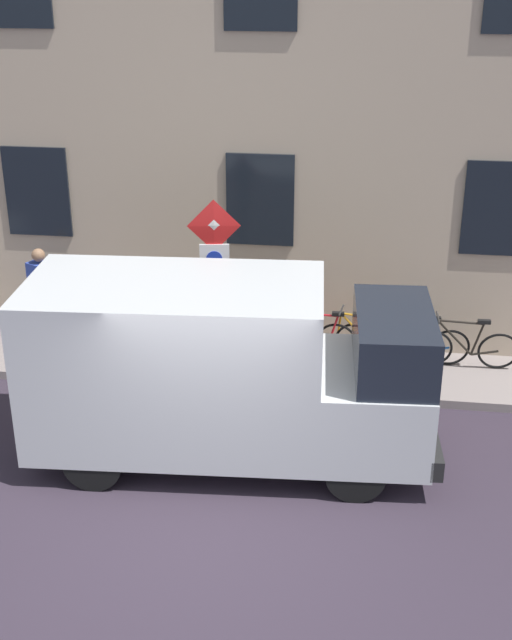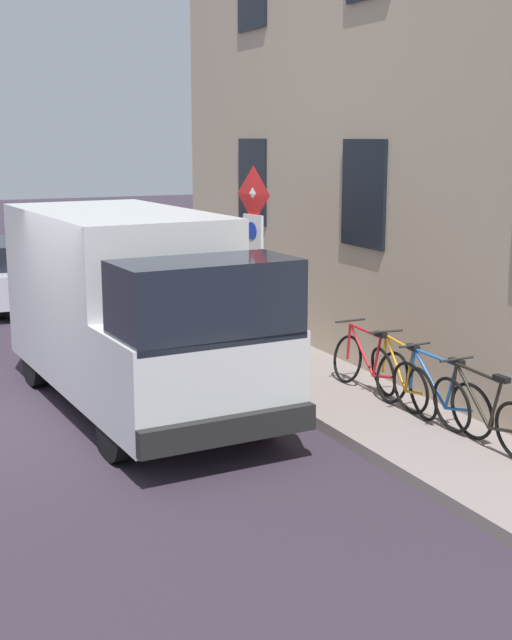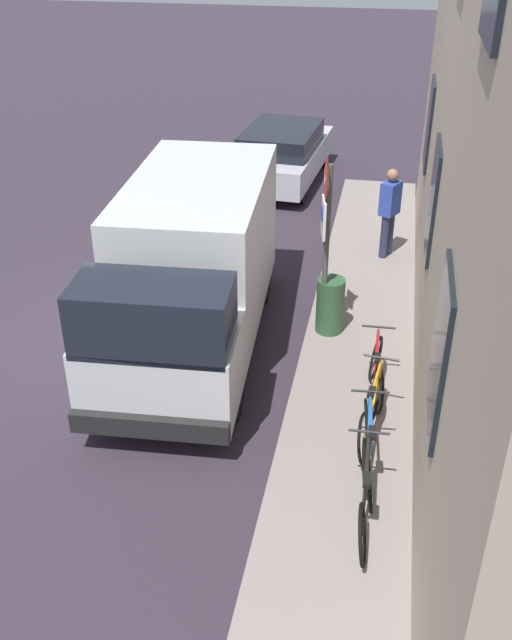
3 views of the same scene
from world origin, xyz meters
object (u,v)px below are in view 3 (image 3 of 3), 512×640
delivery_van (192,268)px  parked_hatchback (282,153)px  bicycle_red (375,376)px  litter_bin (330,305)px  bicycle_black (364,495)px  sign_post_stacked (325,223)px  bicycle_orange (372,410)px  pedestrian (389,210)px  bicycle_blue (368,450)px

delivery_van → parked_hatchback: (0.15, 7.65, -0.60)m
bicycle_red → litter_bin: (-0.79, 1.71, 0.08)m
bicycle_black → litter_bin: size_ratio=1.90×
sign_post_stacked → litter_bin: sign_post_stacked is taller
sign_post_stacked → bicycle_orange: sign_post_stacked is taller
sign_post_stacked → bicycle_red: size_ratio=1.63×
bicycle_orange → sign_post_stacked: bearing=28.5°
pedestrian → litter_bin: size_ratio=1.91×
sign_post_stacked → bicycle_black: bearing=-76.5°
pedestrian → bicycle_orange: bearing=116.7°
delivery_van → pedestrian: bearing=137.9°
sign_post_stacked → delivery_van: size_ratio=0.51×
sign_post_stacked → parked_hatchback: size_ratio=0.68×
bicycle_blue → bicycle_orange: (0.00, 0.77, 0.00)m
parked_hatchback → bicycle_black: 11.42m
bicycle_black → bicycle_orange: size_ratio=1.00×
bicycle_orange → litter_bin: litter_bin is taller
parked_hatchback → pedestrian: (2.68, -4.09, 0.34)m
parked_hatchback → bicycle_orange: size_ratio=2.40×
delivery_van → bicycle_blue: size_ratio=3.18×
parked_hatchback → bicycle_black: size_ratio=2.41×
bicycle_blue → sign_post_stacked: bearing=11.6°
bicycle_black → bicycle_blue: same height
delivery_van → bicycle_blue: 4.00m
bicycle_red → sign_post_stacked: bearing=28.8°
parked_hatchback → bicycle_red: parked_hatchback is taller
bicycle_black → litter_bin: 4.09m
sign_post_stacked → bicycle_black: (0.93, -3.88, -1.51)m
sign_post_stacked → parked_hatchback: 7.55m
sign_post_stacked → delivery_van: (-1.92, -0.43, -0.69)m
parked_hatchback → pedestrian: bearing=-142.3°
parked_hatchback → bicycle_blue: 10.68m
bicycle_black → delivery_van: bearing=37.9°
bicycle_red → litter_bin: bearing=23.1°
parked_hatchback → bicycle_blue: parked_hatchback is taller
bicycle_orange → bicycle_red: same height
sign_post_stacked → bicycle_orange: bearing=-68.3°
bicycle_orange → pedestrian: pedestrian is taller
bicycle_red → bicycle_blue: bearing=178.2°
bicycle_black → pedestrian: bearing=-1.5°
bicycle_black → bicycle_blue: (-0.00, 0.77, 0.00)m
bicycle_red → bicycle_orange: bearing=178.3°
delivery_van → bicycle_red: bearing=64.5°
bicycle_black → bicycle_blue: 0.77m
delivery_van → bicycle_black: bearing=36.0°
sign_post_stacked → bicycle_orange: size_ratio=1.63×
bicycle_black → pedestrian: (-0.02, 7.01, 0.56)m
bicycle_blue → bicycle_black: bearing=175.0°
pedestrian → litter_bin: (-0.77, -2.99, -0.48)m
bicycle_blue → litter_bin: bearing=8.6°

